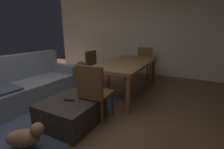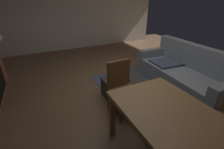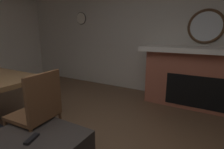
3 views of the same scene
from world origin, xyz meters
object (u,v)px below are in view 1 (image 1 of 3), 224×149
Objects in this scene: dining_chair_west at (94,90)px; dining_table at (127,65)px; ottoman_coffee_table at (72,112)px; tv_remote at (69,100)px; couch at (20,87)px; potted_plant at (81,68)px; dining_chair_north at (95,67)px; dining_chair_east at (143,61)px; small_dog at (26,136)px.

dining_table is at bearing 0.26° from dining_chair_west.
tv_remote is (-0.03, 0.01, 0.21)m from ottoman_coffee_table.
couch is 14.20× the size of tv_remote.
dining_table is 4.07× the size of potted_plant.
dining_chair_north is at bearing 33.00° from dining_chair_west.
dining_chair_east reaches higher than dining_table.
potted_plant is (2.19, 0.19, -0.06)m from couch.
small_dog is at bearing -167.59° from dining_chair_north.
dining_chair_north is at bearing -28.79° from couch.
dining_table is at bearing -9.43° from ottoman_coffee_table.
dining_table is at bearing -27.91° from tv_remote.
dining_chair_east is 2.00× the size of potted_plant.
potted_plant is at bearing 108.57° from dining_chair_east.
potted_plant is (0.71, 1.01, -0.26)m from dining_chair_north.
dining_table is 2.04m from potted_plant.
dining_chair_east is at bearing -5.05° from ottoman_coffee_table.
dining_chair_east is 3.65m from small_dog.
dining_chair_north reaches higher than potted_plant.
couch is at bearing 94.77° from dining_chair_west.
small_dog is (-2.99, -1.51, -0.09)m from potted_plant.
dining_chair_north is 2.00× the size of potted_plant.
couch is at bearing 151.21° from dining_chair_north.
ottoman_coffee_table is 1.71m from dining_chair_north.
dining_chair_north reaches higher than dining_table.
dining_chair_east reaches higher than ottoman_coffee_table.
dining_chair_west is at bearing -21.22° from small_dog.
tv_remote is 0.08× the size of dining_table.
dining_chair_north is 2.00× the size of small_dog.
dining_table is (1.56, -0.26, 0.48)m from ottoman_coffee_table.
couch is at bearing 149.34° from dining_chair_east.
ottoman_coffee_table is at bearing -7.96° from small_dog.
potted_plant is (-0.63, 1.86, -0.26)m from dining_chair_east.
ottoman_coffee_table is at bearing 130.52° from dining_chair_west.
tv_remote reaches higher than ottoman_coffee_table.
tv_remote reaches higher than small_dog.
dining_chair_north is at bearing 147.37° from dining_chair_east.
dining_chair_north is at bearing 21.04° from ottoman_coffee_table.
tv_remote is at bearing -7.25° from small_dog.
dining_table is 2.03× the size of dining_chair_east.
dining_table is (1.59, -0.27, 0.27)m from tv_remote.
dining_chair_west is 1.00× the size of dining_chair_east.
ottoman_coffee_table is 1.86× the size of small_dog.
tv_remote is 2.81m from potted_plant.
tv_remote is 0.17× the size of dining_chair_north.
couch reaches higher than tv_remote.
dining_chair_east is (2.93, -0.27, 0.12)m from tv_remote.
dining_chair_north is (1.59, 0.59, 0.12)m from tv_remote.
small_dog is at bearing -121.45° from couch.
dining_chair_north is 1.26m from potted_plant.
couch is 2.44× the size of dining_chair_east.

